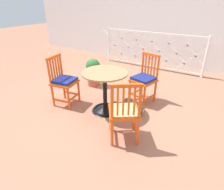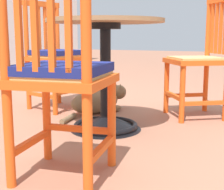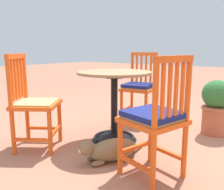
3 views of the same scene
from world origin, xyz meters
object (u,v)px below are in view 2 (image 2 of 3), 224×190
object	(u,v)px
cafe_table	(106,88)
tabby_cat	(99,101)
orange_chair_facing_out	(61,78)
orange_chair_near_fence	(200,61)
orange_chair_tucked_in	(54,57)

from	to	relation	value
cafe_table	tabby_cat	bearing A→B (deg)	32.41
orange_chair_facing_out	orange_chair_near_fence	world-z (taller)	same
orange_chair_facing_out	orange_chair_tucked_in	size ratio (longest dim) A/B	1.00
cafe_table	orange_chair_near_fence	bearing A→B (deg)	-37.65
cafe_table	orange_chair_facing_out	xyz separation A→B (m)	(-0.78, -0.18, 0.16)
orange_chair_facing_out	tabby_cat	world-z (taller)	orange_chair_facing_out
orange_chair_facing_out	tabby_cat	distance (m)	1.33
orange_chair_tucked_in	tabby_cat	xyz separation A→B (m)	(0.00, -0.42, -0.35)
cafe_table	orange_chair_facing_out	bearing A→B (deg)	-167.37
tabby_cat	orange_chair_near_fence	bearing A→B (deg)	-74.31
cafe_table	orange_chair_facing_out	world-z (taller)	orange_chair_facing_out
orange_chair_facing_out	orange_chair_near_fence	distance (m)	1.45
orange_chair_facing_out	tabby_cat	size ratio (longest dim) A/B	1.26
cafe_table	orange_chair_tucked_in	size ratio (longest dim) A/B	0.83
orange_chair_near_fence	orange_chair_facing_out	bearing A→B (deg)	167.54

